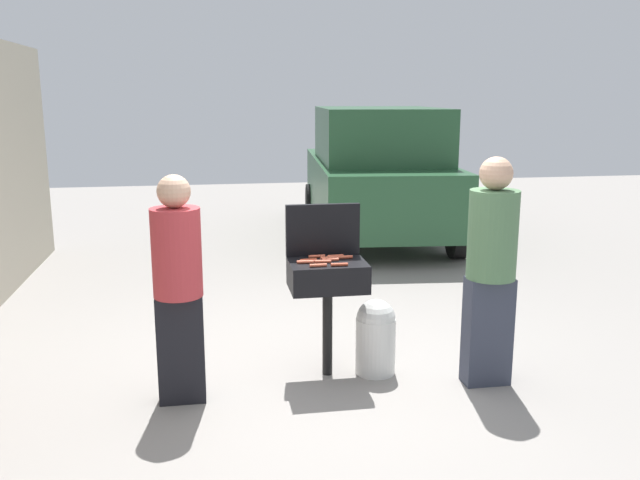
# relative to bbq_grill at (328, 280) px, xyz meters

# --- Properties ---
(ground_plane) EXTENTS (24.00, 24.00, 0.00)m
(ground_plane) POSITION_rel_bbq_grill_xyz_m (-0.11, -0.00, -0.79)
(ground_plane) COLOR gray
(bbq_grill) EXTENTS (0.60, 0.44, 0.93)m
(bbq_grill) POSITION_rel_bbq_grill_xyz_m (0.00, 0.00, 0.00)
(bbq_grill) COLOR black
(bbq_grill) RESTS_ON ground
(grill_lid_open) EXTENTS (0.60, 0.05, 0.42)m
(grill_lid_open) POSITION_rel_bbq_grill_xyz_m (0.00, 0.22, 0.35)
(grill_lid_open) COLOR black
(grill_lid_open) RESTS_ON bbq_grill
(hot_dog_0) EXTENTS (0.13, 0.03, 0.03)m
(hot_dog_0) POSITION_rel_bbq_grill_xyz_m (0.02, 0.07, 0.16)
(hot_dog_0) COLOR #C6593D
(hot_dog_0) RESTS_ON bbq_grill
(hot_dog_1) EXTENTS (0.13, 0.04, 0.03)m
(hot_dog_1) POSITION_rel_bbq_grill_xyz_m (-0.04, -0.04, 0.16)
(hot_dog_1) COLOR #C6593D
(hot_dog_1) RESTS_ON bbq_grill
(hot_dog_2) EXTENTS (0.13, 0.03, 0.03)m
(hot_dog_2) POSITION_rel_bbq_grill_xyz_m (0.06, -0.15, 0.16)
(hot_dog_2) COLOR #AD4228
(hot_dog_2) RESTS_ON bbq_grill
(hot_dog_3) EXTENTS (0.13, 0.03, 0.03)m
(hot_dog_3) POSITION_rel_bbq_grill_xyz_m (-0.10, -0.15, 0.16)
(hot_dog_3) COLOR #C6593D
(hot_dog_3) RESTS_ON bbq_grill
(hot_dog_4) EXTENTS (0.13, 0.03, 0.03)m
(hot_dog_4) POSITION_rel_bbq_grill_xyz_m (-0.06, 0.13, 0.16)
(hot_dog_4) COLOR #B74C33
(hot_dog_4) RESTS_ON bbq_grill
(hot_dog_5) EXTENTS (0.13, 0.04, 0.03)m
(hot_dog_5) POSITION_rel_bbq_grill_xyz_m (0.03, 0.02, 0.16)
(hot_dog_5) COLOR #C6593D
(hot_dog_5) RESTS_ON bbq_grill
(hot_dog_6) EXTENTS (0.13, 0.03, 0.03)m
(hot_dog_6) POSITION_rel_bbq_grill_xyz_m (-0.18, -0.03, 0.16)
(hot_dog_6) COLOR #C6593D
(hot_dog_6) RESTS_ON bbq_grill
(hot_dog_7) EXTENTS (0.13, 0.04, 0.03)m
(hot_dog_7) POSITION_rel_bbq_grill_xyz_m (0.15, 0.07, 0.16)
(hot_dog_7) COLOR #B74C33
(hot_dog_7) RESTS_ON bbq_grill
(hot_dog_8) EXTENTS (0.13, 0.04, 0.03)m
(hot_dog_8) POSITION_rel_bbq_grill_xyz_m (0.08, 0.12, 0.16)
(hot_dog_8) COLOR #B74C33
(hot_dog_8) RESTS_ON bbq_grill
(hot_dog_9) EXTENTS (0.13, 0.03, 0.03)m
(hot_dog_9) POSITION_rel_bbq_grill_xyz_m (-0.15, 0.02, 0.16)
(hot_dog_9) COLOR #AD4228
(hot_dog_9) RESTS_ON bbq_grill
(propane_tank) EXTENTS (0.32, 0.32, 0.62)m
(propane_tank) POSITION_rel_bbq_grill_xyz_m (0.39, -0.04, -0.47)
(propane_tank) COLOR silver
(propane_tank) RESTS_ON ground
(person_left) EXTENTS (0.35, 0.35, 1.67)m
(person_left) POSITION_rel_bbq_grill_xyz_m (-1.14, -0.29, 0.12)
(person_left) COLOR black
(person_left) RESTS_ON ground
(person_right) EXTENTS (0.37, 0.37, 1.77)m
(person_right) POSITION_rel_bbq_grill_xyz_m (1.19, -0.37, 0.17)
(person_right) COLOR #333847
(person_right) RESTS_ON ground
(parked_minivan) EXTENTS (2.35, 4.55, 2.02)m
(parked_minivan) POSITION_rel_bbq_grill_xyz_m (1.71, 5.13, 0.24)
(parked_minivan) COLOR #234C2D
(parked_minivan) RESTS_ON ground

